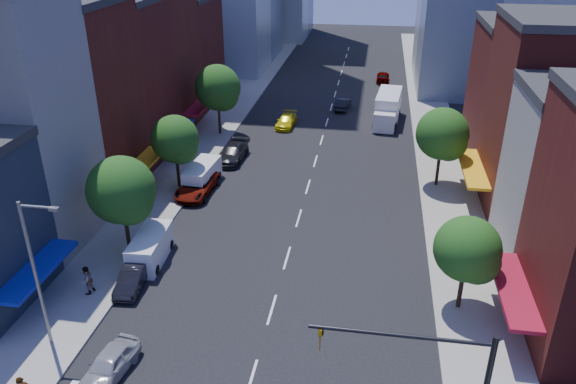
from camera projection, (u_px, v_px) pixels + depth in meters
name	position (u px, v px, depth m)	size (l,w,h in m)	color
ground	(251.00, 380.00, 29.76)	(220.00, 220.00, 0.00)	black
sidewalk_left	(221.00, 122.00, 66.93)	(5.00, 120.00, 0.15)	gray
sidewalk_right	(435.00, 133.00, 63.41)	(5.00, 120.00, 0.15)	gray
bldg_left_2	(58.00, 102.00, 47.36)	(12.00, 9.00, 16.00)	#571814
bldg_left_3	(104.00, 82.00, 55.11)	(12.00, 8.00, 15.00)	#541715
bldg_left_4	(137.00, 53.00, 62.20)	(12.00, 9.00, 17.00)	#571814
bldg_left_5	(168.00, 53.00, 71.50)	(12.00, 10.00, 13.00)	#541715
bldg_right_2	(570.00, 120.00, 44.76)	(12.00, 10.00, 15.00)	#571814
bldg_right_3	(538.00, 96.00, 54.06)	(12.00, 10.00, 13.00)	#541715
streetlight	(37.00, 266.00, 29.98)	(2.25, 0.25, 9.00)	slate
tree_left_near	(123.00, 193.00, 38.89)	(4.80, 4.80, 7.30)	black
tree_left_mid	(176.00, 141.00, 48.79)	(4.20, 4.20, 6.65)	black
tree_left_far	(219.00, 90.00, 60.90)	(5.00, 5.00, 7.75)	black
tree_right_near	(470.00, 252.00, 33.29)	(4.00, 4.00, 6.20)	black
tree_right_far	(444.00, 136.00, 48.94)	(4.60, 4.60, 7.20)	black
parked_car_front	(109.00, 365.00, 29.72)	(1.74, 4.33, 1.48)	#A1A1A6
parked_car_second	(133.00, 278.00, 36.93)	(1.45, 4.17, 1.37)	black
parked_car_third	(197.00, 186.00, 49.39)	(2.64, 5.73, 1.59)	#999999
parked_car_rear	(233.00, 153.00, 56.20)	(2.23, 5.50, 1.59)	black
cargo_van_near	(150.00, 249.00, 39.54)	(2.19, 4.97, 2.08)	white
cargo_van_far	(202.00, 176.00, 50.65)	(2.37, 5.15, 2.14)	white
taxi	(286.00, 121.00, 65.33)	(1.90, 4.68, 1.36)	yellow
traffic_car_oncoming	(343.00, 104.00, 71.14)	(1.50, 4.31, 1.42)	black
traffic_car_far	(383.00, 77.00, 83.13)	(1.81, 4.50, 1.53)	#999999
box_truck	(388.00, 109.00, 66.33)	(3.32, 8.78, 3.45)	silver
pedestrian_far	(87.00, 280.00, 35.96)	(0.95, 0.74, 1.96)	#999999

